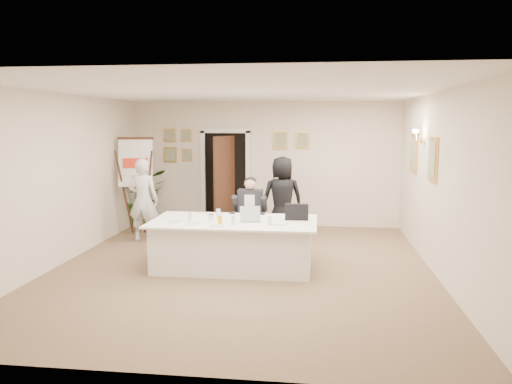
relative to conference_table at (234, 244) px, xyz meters
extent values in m
plane|color=brown|center=(0.13, 0.00, -0.39)|extent=(7.00, 7.00, 0.00)
cube|color=white|center=(0.13, 0.00, 2.41)|extent=(6.00, 7.00, 0.02)
cube|color=white|center=(0.13, 3.50, 1.01)|extent=(6.00, 0.10, 2.80)
cube|color=white|center=(0.13, -3.50, 1.01)|extent=(6.00, 0.10, 2.80)
cube|color=white|center=(-2.87, 0.00, 1.01)|extent=(0.10, 7.00, 2.80)
cube|color=white|center=(3.13, 0.00, 1.01)|extent=(0.10, 7.00, 2.80)
cube|color=black|center=(-0.77, 3.47, 0.66)|extent=(0.92, 0.06, 2.10)
cube|color=white|center=(-1.29, 3.44, 0.66)|extent=(0.10, 0.06, 2.20)
cube|color=white|center=(-0.25, 3.44, 0.66)|extent=(0.10, 0.06, 2.20)
cube|color=#341B10|center=(-0.72, 3.05, 0.64)|extent=(0.33, 0.81, 2.02)
cube|color=white|center=(0.00, 0.00, -0.02)|extent=(2.45, 1.23, 0.75)
cube|color=white|center=(0.00, 0.00, 0.37)|extent=(2.63, 1.41, 0.03)
cube|color=white|center=(-2.42, 2.14, 1.11)|extent=(0.72, 0.31, 0.97)
imported|color=silver|center=(-2.07, 1.60, 0.43)|extent=(0.60, 0.40, 1.64)
imported|color=black|center=(0.63, 2.00, 0.45)|extent=(0.93, 0.72, 1.68)
imported|color=#22511B|center=(-2.67, 3.20, 0.25)|extent=(1.50, 1.44, 1.30)
cube|color=black|center=(0.99, 0.16, 0.51)|extent=(0.37, 0.11, 0.26)
cube|color=white|center=(0.72, -0.22, 0.40)|extent=(0.31, 0.26, 0.03)
cylinder|color=white|center=(-0.88, -0.25, 0.39)|extent=(0.20, 0.20, 0.01)
cylinder|color=white|center=(-0.56, -0.37, 0.39)|extent=(0.29, 0.29, 0.01)
cylinder|color=white|center=(-0.17, -0.49, 0.39)|extent=(0.26, 0.26, 0.01)
cylinder|color=silver|center=(-0.68, -0.11, 0.45)|extent=(0.07, 0.07, 0.14)
cylinder|color=silver|center=(0.05, -0.34, 0.45)|extent=(0.08, 0.08, 0.14)
cylinder|color=silver|center=(0.60, -0.32, 0.45)|extent=(0.07, 0.07, 0.14)
cylinder|color=silver|center=(-0.30, 0.25, 0.45)|extent=(0.09, 0.09, 0.14)
cylinder|color=#FFAB15|center=(-0.16, -0.31, 0.45)|extent=(0.08, 0.08, 0.13)
cylinder|color=silver|center=(-0.35, -0.09, 0.44)|extent=(0.10, 0.10, 0.11)
camera|label=1|loc=(1.31, -7.71, 1.91)|focal=35.00mm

